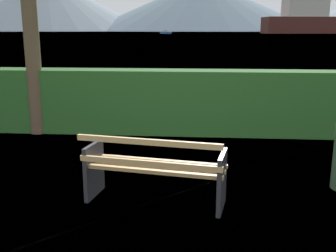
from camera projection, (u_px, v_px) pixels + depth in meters
The scene contains 6 objects.
ground_plane at pixel (156, 201), 4.93m from camera, with size 1400.00×1400.00×0.00m, color olive.
water_surface at pixel (201, 32), 302.46m from camera, with size 620.00×620.00×0.00m, color slate.
park_bench at pixel (154, 170), 4.78m from camera, with size 1.75×0.85×0.87m.
hedge_row at pixel (174, 102), 8.07m from camera, with size 9.91×0.65×1.27m, color #285B23.
fishing_boat_near at pixel (166, 32), 205.37m from camera, with size 5.91×1.73×2.14m.
distant_hills at pixel (200, 7), 562.11m from camera, with size 788.33×348.44×74.97m.
Camera 1 is at (0.52, -4.55, 2.04)m, focal length 43.14 mm.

